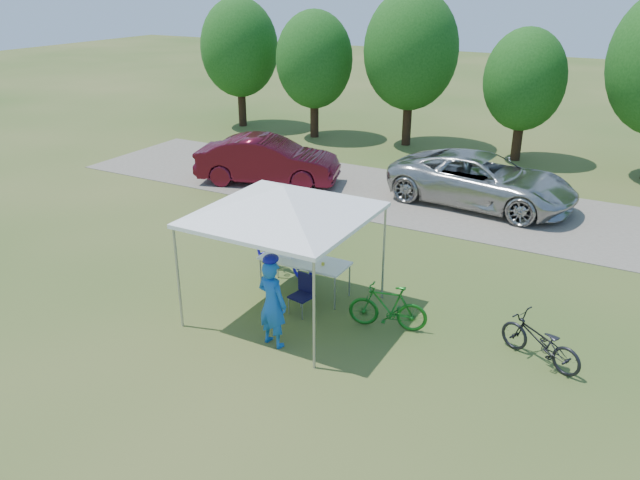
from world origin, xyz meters
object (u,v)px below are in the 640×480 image
object	(u,v)px
folding_table	(305,261)
bike_blue	(284,253)
minivan	(482,180)
cyclist	(272,303)
bike_dark	(540,341)
folding_chair	(304,291)
cooler	(286,249)
bike_green	(388,307)
sedan	(268,160)

from	to	relation	value
folding_table	bike_blue	world-z (taller)	bike_blue
minivan	cyclist	bearing A→B (deg)	177.80
bike_dark	folding_chair	bearing A→B (deg)	-61.46
cyclist	bike_dark	size ratio (longest dim) A/B	1.07
bike_blue	bike_dark	size ratio (longest dim) A/B	1.17
cyclist	bike_dark	distance (m)	4.86
folding_chair	folding_table	bearing A→B (deg)	129.70
folding_chair	bike_dark	distance (m)	4.63
folding_table	minivan	xyz separation A→B (m)	(1.79, 7.55, 0.03)
cooler	bike_blue	xyz separation A→B (m)	(-0.49, 0.67, -0.46)
cyclist	minivan	world-z (taller)	cyclist
folding_table	minivan	bearing A→B (deg)	76.62
folding_chair	cooler	distance (m)	1.22
bike_green	minivan	bearing A→B (deg)	169.10
bike_blue	sedan	size ratio (longest dim) A/B	0.40
bike_blue	bike_green	world-z (taller)	bike_blue
folding_chair	bike_green	world-z (taller)	bike_green
cyclist	bike_green	world-z (taller)	cyclist
bike_dark	sedan	bearing A→B (deg)	-100.10
cooler	minivan	bearing A→B (deg)	73.36
folding_table	bike_blue	size ratio (longest dim) A/B	1.03
folding_chair	bike_dark	size ratio (longest dim) A/B	0.51
folding_chair	cyclist	bearing A→B (deg)	-73.86
bike_blue	sedan	distance (m)	6.95
cooler	minivan	world-z (taller)	minivan
cooler	bike_blue	world-z (taller)	cooler
bike_green	folding_table	bearing A→B (deg)	-116.66
bike_blue	bike_dark	world-z (taller)	bike_blue
folding_chair	sedan	bearing A→B (deg)	138.89
cyclist	bike_blue	world-z (taller)	cyclist
cooler	bike_green	xyz separation A→B (m)	(2.63, -0.50, -0.49)
folding_chair	minivan	xyz separation A→B (m)	(1.39, 8.28, 0.31)
folding_table	cyclist	size ratio (longest dim) A/B	1.12
sedan	bike_dark	bearing A→B (deg)	-141.05
bike_dark	sedan	distance (m)	12.01
cyclist	bike_blue	distance (m)	3.14
bike_dark	minivan	bearing A→B (deg)	-134.68
bike_dark	minivan	distance (m)	8.47
cyclist	sedan	distance (m)	10.03
bike_blue	bike_green	xyz separation A→B (m)	(3.12, -1.17, -0.03)
bike_green	bike_dark	distance (m)	2.85
cyclist	sedan	bearing A→B (deg)	-46.04
bike_blue	minivan	distance (m)	7.41
folding_chair	cooler	xyz separation A→B (m)	(-0.86, 0.73, 0.47)
cooler	bike_dark	distance (m)	5.51
folding_chair	bike_blue	world-z (taller)	bike_blue
cooler	sedan	world-z (taller)	sedan
cyclist	bike_green	distance (m)	2.32
folding_table	bike_green	distance (m)	2.25
minivan	bike_green	bearing A→B (deg)	-171.99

